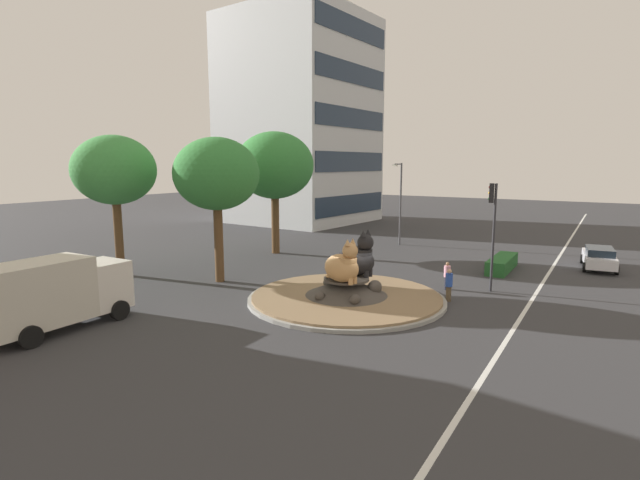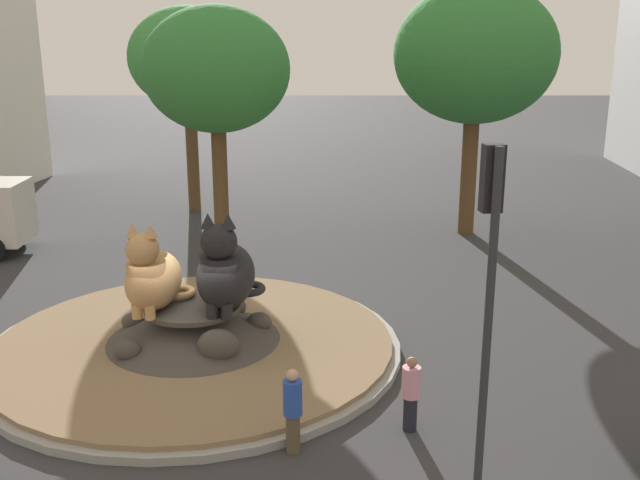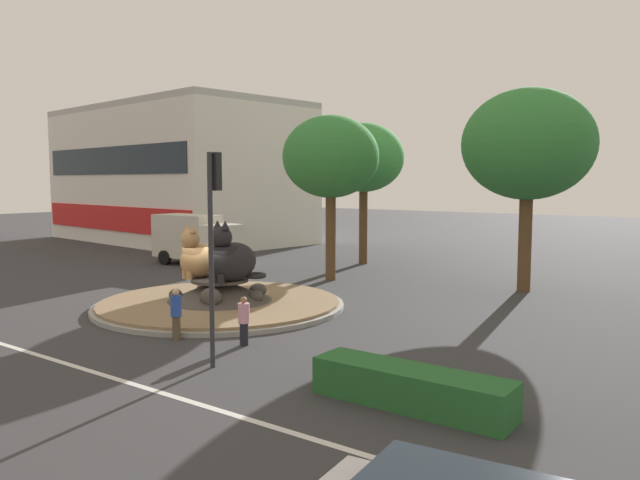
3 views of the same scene
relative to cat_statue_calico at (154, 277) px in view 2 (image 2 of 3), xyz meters
The scene contains 10 objects.
ground_plane 2.22m from the cat_statue_calico, 18.04° to the left, with size 160.00×160.00×0.00m, color #333335.
roundabout_island 1.89m from the cat_statue_calico, 17.58° to the left, with size 10.26×10.26×1.20m.
cat_statue_calico is the anchor object (origin of this frame).
cat_statue_black 1.74m from the cat_statue_calico, ahead, with size 1.69×2.45×2.48m.
traffic_light_mast 8.97m from the cat_statue_calico, 40.26° to the right, with size 0.35×0.46×6.00m.
broadleaf_tree_behind_island 16.05m from the cat_statue_calico, 95.95° to the left, with size 5.04×5.04×8.81m.
second_tree_near_tower 9.82m from the cat_statue_calico, 86.77° to the left, with size 5.02×5.02×8.60m.
third_tree_left 15.86m from the cat_statue_calico, 49.54° to the left, with size 6.09×6.09×9.51m.
pedestrian_pink_shirt 6.89m from the cat_statue_calico, 31.32° to the right, with size 0.37×0.37×1.57m.
pedestrian_blue_shirt 5.67m from the cat_statue_calico, 50.92° to the right, with size 0.36×0.36×1.69m.
Camera 2 is at (3.13, -16.74, 7.58)m, focal length 40.86 mm.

